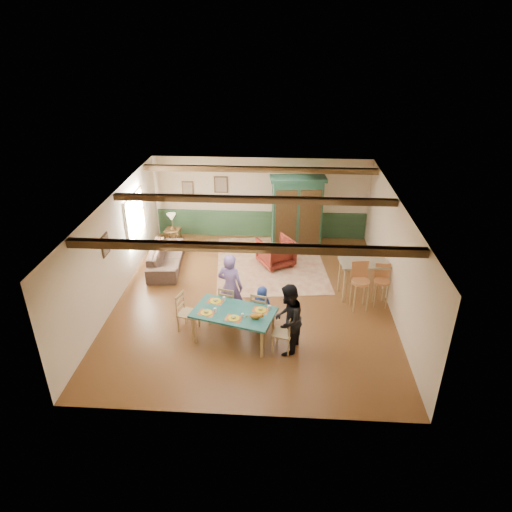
# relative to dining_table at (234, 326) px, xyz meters

# --- Properties ---
(floor) EXTENTS (8.00, 8.00, 0.00)m
(floor) POSITION_rel_dining_table_xyz_m (0.30, 1.74, -0.37)
(floor) COLOR #573218
(floor) RESTS_ON ground
(wall_back) EXTENTS (7.00, 0.02, 2.70)m
(wall_back) POSITION_rel_dining_table_xyz_m (0.30, 5.74, 0.98)
(wall_back) COLOR beige
(wall_back) RESTS_ON floor
(wall_left) EXTENTS (0.02, 8.00, 2.70)m
(wall_left) POSITION_rel_dining_table_xyz_m (-3.20, 1.74, 0.98)
(wall_left) COLOR beige
(wall_left) RESTS_ON floor
(wall_right) EXTENTS (0.02, 8.00, 2.70)m
(wall_right) POSITION_rel_dining_table_xyz_m (3.80, 1.74, 0.98)
(wall_right) COLOR beige
(wall_right) RESTS_ON floor
(ceiling) EXTENTS (7.00, 8.00, 0.02)m
(ceiling) POSITION_rel_dining_table_xyz_m (0.30, 1.74, 2.33)
(ceiling) COLOR white
(ceiling) RESTS_ON wall_back
(wainscot_back) EXTENTS (6.95, 0.03, 0.90)m
(wainscot_back) POSITION_rel_dining_table_xyz_m (0.30, 5.72, 0.08)
(wainscot_back) COLOR #203C25
(wainscot_back) RESTS_ON floor
(ceiling_beam_front) EXTENTS (6.95, 0.16, 0.16)m
(ceiling_beam_front) POSITION_rel_dining_table_xyz_m (0.30, -0.56, 2.24)
(ceiling_beam_front) COLOR black
(ceiling_beam_front) RESTS_ON ceiling
(ceiling_beam_mid) EXTENTS (6.95, 0.16, 0.16)m
(ceiling_beam_mid) POSITION_rel_dining_table_xyz_m (0.30, 2.14, 2.24)
(ceiling_beam_mid) COLOR black
(ceiling_beam_mid) RESTS_ON ceiling
(ceiling_beam_back) EXTENTS (6.95, 0.16, 0.16)m
(ceiling_beam_back) POSITION_rel_dining_table_xyz_m (0.30, 4.74, 2.24)
(ceiling_beam_back) COLOR black
(ceiling_beam_back) RESTS_ON ceiling
(window_left) EXTENTS (0.06, 1.60, 1.30)m
(window_left) POSITION_rel_dining_table_xyz_m (-3.17, 3.44, 1.18)
(window_left) COLOR white
(window_left) RESTS_ON wall_left
(picture_left_wall) EXTENTS (0.04, 0.42, 0.52)m
(picture_left_wall) POSITION_rel_dining_table_xyz_m (-3.17, 1.14, 1.38)
(picture_left_wall) COLOR gray
(picture_left_wall) RESTS_ON wall_left
(picture_back_a) EXTENTS (0.45, 0.04, 0.55)m
(picture_back_a) POSITION_rel_dining_table_xyz_m (-1.00, 5.71, 1.43)
(picture_back_a) COLOR gray
(picture_back_a) RESTS_ON wall_back
(picture_back_b) EXTENTS (0.38, 0.04, 0.48)m
(picture_back_b) POSITION_rel_dining_table_xyz_m (-2.10, 5.71, 1.28)
(picture_back_b) COLOR gray
(picture_back_b) RESTS_ON wall_back
(dining_table) EXTENTS (1.99, 1.44, 0.75)m
(dining_table) POSITION_rel_dining_table_xyz_m (0.00, 0.00, 0.00)
(dining_table) COLOR #1B5851
(dining_table) RESTS_ON floor
(dining_chair_far_left) EXTENTS (0.52, 0.53, 0.95)m
(dining_chair_far_left) POSITION_rel_dining_table_xyz_m (-0.19, 0.80, 0.10)
(dining_chair_far_left) COLOR #A38351
(dining_chair_far_left) RESTS_ON floor
(dining_chair_far_right) EXTENTS (0.52, 0.53, 0.95)m
(dining_chair_far_right) POSITION_rel_dining_table_xyz_m (0.58, 0.58, 0.10)
(dining_chair_far_right) COLOR #A38351
(dining_chair_far_right) RESTS_ON floor
(dining_chair_end_left) EXTENTS (0.53, 0.52, 0.95)m
(dining_chair_end_left) POSITION_rel_dining_table_xyz_m (-1.10, 0.31, 0.10)
(dining_chair_end_left) COLOR #A38351
(dining_chair_end_left) RESTS_ON floor
(dining_chair_end_right) EXTENTS (0.53, 0.52, 0.95)m
(dining_chair_end_right) POSITION_rel_dining_table_xyz_m (1.10, -0.31, 0.10)
(dining_chair_end_right) COLOR #A38351
(dining_chair_end_right) RESTS_ON floor
(person_man) EXTENTS (0.71, 0.56, 1.72)m
(person_man) POSITION_rel_dining_table_xyz_m (-0.17, 0.87, 0.49)
(person_man) COLOR #7C5FA3
(person_man) RESTS_ON floor
(person_woman) EXTENTS (0.81, 0.94, 1.64)m
(person_woman) POSITION_rel_dining_table_xyz_m (1.20, -0.33, 0.45)
(person_woman) COLOR black
(person_woman) RESTS_ON floor
(person_child) EXTENTS (0.56, 0.44, 1.00)m
(person_child) POSITION_rel_dining_table_xyz_m (0.60, 0.66, 0.13)
(person_child) COLOR navy
(person_child) RESTS_ON floor
(cat) EXTENTS (0.38, 0.23, 0.18)m
(cat) POSITION_rel_dining_table_xyz_m (0.50, -0.24, 0.46)
(cat) COLOR orange
(cat) RESTS_ON dining_table
(place_setting_near_left) EXTENTS (0.46, 0.39, 0.11)m
(place_setting_near_left) POSITION_rel_dining_table_xyz_m (-0.59, -0.09, 0.43)
(place_setting_near_left) COLOR yellow
(place_setting_near_left) RESTS_ON dining_table
(place_setting_near_center) EXTENTS (0.46, 0.39, 0.11)m
(place_setting_near_center) POSITION_rel_dining_table_xyz_m (0.03, -0.27, 0.43)
(place_setting_near_center) COLOR yellow
(place_setting_near_center) RESTS_ON dining_table
(place_setting_far_left) EXTENTS (0.46, 0.39, 0.11)m
(place_setting_far_left) POSITION_rel_dining_table_xyz_m (-0.46, 0.39, 0.43)
(place_setting_far_left) COLOR yellow
(place_setting_far_left) RESTS_ON dining_table
(place_setting_far_right) EXTENTS (0.46, 0.39, 0.11)m
(place_setting_far_right) POSITION_rel_dining_table_xyz_m (0.59, 0.09, 0.43)
(place_setting_far_right) COLOR yellow
(place_setting_far_right) RESTS_ON dining_table
(area_rug) EXTENTS (3.57, 4.09, 0.01)m
(area_rug) POSITION_rel_dining_table_xyz_m (0.70, 3.73, -0.37)
(area_rug) COLOR beige
(area_rug) RESTS_ON floor
(armoire) EXTENTS (1.74, 0.85, 2.36)m
(armoire) POSITION_rel_dining_table_xyz_m (1.46, 4.88, 0.81)
(armoire) COLOR #163827
(armoire) RESTS_ON floor
(armchair) EXTENTS (1.25, 1.26, 0.84)m
(armchair) POSITION_rel_dining_table_xyz_m (0.86, 3.69, 0.05)
(armchair) COLOR #46110E
(armchair) RESTS_ON floor
(sofa) EXTENTS (1.04, 2.23, 0.63)m
(sofa) POSITION_rel_dining_table_xyz_m (-2.36, 3.34, -0.06)
(sofa) COLOR #45332B
(sofa) RESTS_ON floor
(end_table) EXTENTS (0.52, 0.52, 0.58)m
(end_table) POSITION_rel_dining_table_xyz_m (-2.48, 4.80, -0.08)
(end_table) COLOR black
(end_table) RESTS_ON floor
(table_lamp) EXTENTS (0.31, 0.31, 0.53)m
(table_lamp) POSITION_rel_dining_table_xyz_m (-2.48, 4.80, 0.47)
(table_lamp) COLOR beige
(table_lamp) RESTS_ON end_table
(counter_table) EXTENTS (1.29, 0.85, 1.01)m
(counter_table) POSITION_rel_dining_table_xyz_m (3.15, 2.08, 0.13)
(counter_table) COLOR tan
(counter_table) RESTS_ON floor
(bar_stool_left) EXTENTS (0.50, 0.54, 1.26)m
(bar_stool_left) POSITION_rel_dining_table_xyz_m (2.99, 1.45, 0.25)
(bar_stool_left) COLOR #C37E4B
(bar_stool_left) RESTS_ON floor
(bar_stool_right) EXTENTS (0.43, 0.47, 1.12)m
(bar_stool_right) POSITION_rel_dining_table_xyz_m (3.56, 1.65, 0.18)
(bar_stool_right) COLOR #C37E4B
(bar_stool_right) RESTS_ON floor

